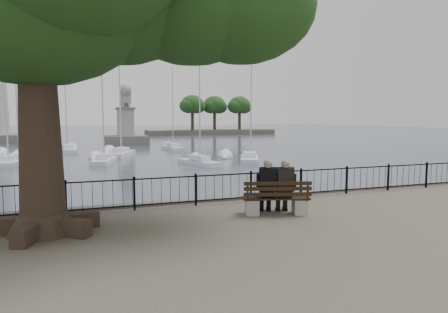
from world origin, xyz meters
name	(u,v)px	position (x,y,z in m)	size (l,w,h in m)	color
harbor	(219,214)	(0.00, 3.00, -0.50)	(260.00, 260.00, 1.20)	#52504C
railing	(224,187)	(0.00, 2.50, 0.56)	(22.06, 0.06, 1.00)	black
bench	(276,203)	(0.92, 0.45, 0.37)	(2.09, 1.18, 1.06)	gray
person_left	(267,189)	(0.70, 0.64, 0.77)	(0.65, 0.91, 1.67)	black
person_right	(284,189)	(1.19, 0.48, 0.77)	(0.65, 0.91, 1.67)	black
lion_monument	(126,129)	(2.00, 49.93, 1.22)	(6.01, 6.01, 8.86)	#52504C
sailboat_b	(104,159)	(-2.54, 25.89, -0.67)	(2.61, 5.24, 10.86)	silver
sailboat_c	(199,161)	(4.84, 21.74, -0.72)	(2.70, 4.89, 8.53)	silver
sailboat_d	(249,158)	(9.88, 22.79, -0.70)	(3.56, 5.61, 10.19)	silver
sailboat_f	(121,153)	(-0.50, 31.99, -0.67)	(3.54, 5.93, 11.58)	silver
sailboat_g	(173,147)	(6.32, 38.10, -0.69)	(1.86, 5.11, 10.16)	silver
sailboat_h	(67,149)	(-5.80, 39.31, -0.65)	(2.37, 5.36, 11.63)	silver
sailboat_i	(20,159)	(-9.39, 28.28, -0.64)	(2.75, 6.07, 13.00)	silver
sailboat_j	(9,161)	(-10.07, 27.12, -0.67)	(1.43, 5.02, 10.76)	silver
far_shore	(213,117)	(25.54, 79.46, 3.00)	(30.00, 8.60, 9.18)	#484238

